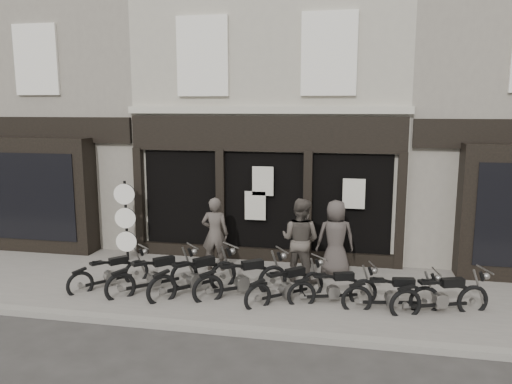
% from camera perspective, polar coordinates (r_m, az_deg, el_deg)
% --- Properties ---
extents(ground_plane, '(90.00, 90.00, 0.00)m').
position_cam_1_polar(ground_plane, '(10.73, -2.05, -12.93)').
color(ground_plane, '#2D2B28').
rests_on(ground_plane, ground).
extents(pavement, '(30.00, 4.20, 0.12)m').
position_cam_1_polar(pavement, '(11.53, -1.00, -10.97)').
color(pavement, '#68635C').
rests_on(pavement, ground_plane).
extents(kerb, '(30.00, 0.25, 0.13)m').
position_cam_1_polar(kerb, '(9.60, -3.85, -15.38)').
color(kerb, gray).
rests_on(kerb, ground_plane).
extents(central_building, '(7.30, 6.22, 8.34)m').
position_cam_1_polar(central_building, '(15.75, 2.94, 9.53)').
color(central_building, '#AAA492').
rests_on(central_building, ground).
extents(neighbour_left, '(5.60, 6.73, 8.34)m').
position_cam_1_polar(neighbour_left, '(17.78, -18.05, 8.97)').
color(neighbour_left, gray).
rests_on(neighbour_left, ground).
extents(neighbour_right, '(5.60, 6.73, 8.34)m').
position_cam_1_polar(neighbour_right, '(16.04, 26.22, 8.41)').
color(neighbour_right, gray).
rests_on(neighbour_right, ground).
extents(motorcycle_0, '(1.42, 1.59, 0.92)m').
position_cam_1_polar(motorcycle_0, '(11.88, -16.33, -9.17)').
color(motorcycle_0, black).
rests_on(motorcycle_0, ground).
extents(motorcycle_1, '(1.73, 1.65, 1.03)m').
position_cam_1_polar(motorcycle_1, '(11.34, -11.53, -9.64)').
color(motorcycle_1, black).
rests_on(motorcycle_1, ground).
extents(motorcycle_2, '(1.68, 1.79, 1.06)m').
position_cam_1_polar(motorcycle_2, '(11.09, -7.02, -9.92)').
color(motorcycle_2, black).
rests_on(motorcycle_2, ground).
extents(motorcycle_3, '(1.91, 1.47, 1.05)m').
position_cam_1_polar(motorcycle_3, '(10.89, -1.57, -10.24)').
color(motorcycle_3, black).
rests_on(motorcycle_3, ground).
extents(motorcycle_4, '(1.61, 1.50, 0.95)m').
position_cam_1_polar(motorcycle_4, '(10.64, 3.49, -10.96)').
color(motorcycle_4, black).
rests_on(motorcycle_4, ground).
extents(motorcycle_5, '(1.85, 0.84, 0.92)m').
position_cam_1_polar(motorcycle_5, '(10.65, 8.86, -11.13)').
color(motorcycle_5, black).
rests_on(motorcycle_5, ground).
extents(motorcycle_6, '(1.96, 0.62, 0.94)m').
position_cam_1_polar(motorcycle_6, '(10.52, 15.28, -11.56)').
color(motorcycle_6, black).
rests_on(motorcycle_6, ground).
extents(motorcycle_7, '(1.98, 0.96, 0.99)m').
position_cam_1_polar(motorcycle_7, '(10.67, 20.37, -11.45)').
color(motorcycle_7, black).
rests_on(motorcycle_7, ground).
extents(man_left, '(0.70, 0.48, 1.83)m').
position_cam_1_polar(man_left, '(12.38, -4.70, -4.80)').
color(man_left, '#47403A').
rests_on(man_left, pavement).
extents(man_centre, '(1.14, 1.01, 1.95)m').
position_cam_1_polar(man_centre, '(11.61, 5.08, -5.47)').
color(man_centre, '#49423B').
rests_on(man_centre, pavement).
extents(man_right, '(1.02, 0.78, 1.86)m').
position_cam_1_polar(man_right, '(12.02, 9.07, -5.28)').
color(man_right, '#423B37').
rests_on(man_right, pavement).
extents(advert_sign_post, '(0.54, 0.35, 2.24)m').
position_cam_1_polar(advert_sign_post, '(13.51, -14.64, -3.60)').
color(advert_sign_post, black).
rests_on(advert_sign_post, ground).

